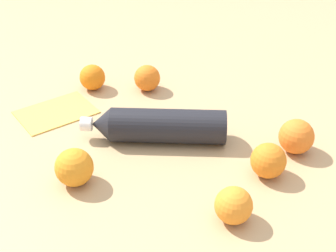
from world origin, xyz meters
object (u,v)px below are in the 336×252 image
object	(u,v)px
orange_3	(74,167)
folded_napkin	(56,112)
orange_5	(268,161)
orange_2	(234,205)
orange_1	(92,77)
water_bottle	(157,126)
orange_4	(296,137)
orange_0	(147,78)

from	to	relation	value
orange_3	folded_napkin	world-z (taller)	orange_3
orange_5	folded_napkin	distance (m)	0.52
orange_2	orange_3	world-z (taller)	orange_3
orange_1	water_bottle	bearing A→B (deg)	-160.15
orange_2	orange_1	bearing A→B (deg)	16.21
water_bottle	orange_4	bearing A→B (deg)	174.64
orange_0	orange_2	size ratio (longest dim) A/B	0.99
orange_1	orange_4	bearing A→B (deg)	-137.09
orange_4	orange_3	bearing A→B (deg)	86.39
water_bottle	orange_4	world-z (taller)	same
water_bottle	folded_napkin	world-z (taller)	water_bottle
orange_0	folded_napkin	distance (m)	0.25
orange_5	orange_2	bearing A→B (deg)	130.24
orange_1	folded_napkin	bearing A→B (deg)	131.35
orange_0	orange_5	distance (m)	0.43
orange_5	orange_1	bearing A→B (deg)	31.32
orange_2	orange_5	world-z (taller)	orange_5
orange_1	orange_3	bearing A→B (deg)	165.54
water_bottle	orange_2	distance (m)	0.28
orange_4	orange_2	bearing A→B (deg)	126.52
folded_napkin	water_bottle	bearing A→B (deg)	-131.23
orange_3	orange_0	bearing A→B (deg)	-35.43
orange_1	orange_0	bearing A→B (deg)	-108.53
orange_5	orange_4	bearing A→B (deg)	-58.67
orange_0	orange_1	xyz separation A→B (m)	(0.04, 0.13, -0.00)
orange_3	orange_4	world-z (taller)	same
folded_napkin	orange_2	bearing A→B (deg)	-149.78
folded_napkin	orange_3	bearing A→B (deg)	-177.58
orange_4	folded_napkin	distance (m)	0.56
orange_1	orange_2	world-z (taller)	orange_2
orange_2	orange_4	bearing A→B (deg)	-53.48
orange_1	folded_napkin	size ratio (longest dim) A/B	0.38
orange_1	folded_napkin	world-z (taller)	orange_1
orange_3	folded_napkin	size ratio (longest dim) A/B	0.43
orange_4	folded_napkin	world-z (taller)	orange_4
orange_0	orange_2	distance (m)	0.50
orange_0	orange_4	xyz separation A→B (m)	(-0.35, -0.23, 0.00)
orange_2	orange_5	xyz separation A→B (m)	(0.10, -0.12, 0.00)
orange_4	orange_0	bearing A→B (deg)	33.67
orange_0	orange_4	distance (m)	0.42
orange_1	orange_5	xyz separation A→B (m)	(-0.45, -0.27, 0.00)
orange_3	folded_napkin	bearing A→B (deg)	2.42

